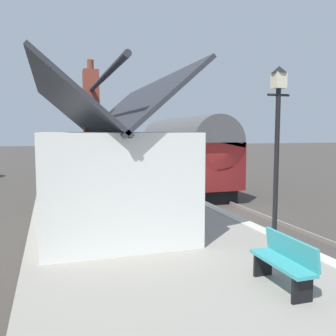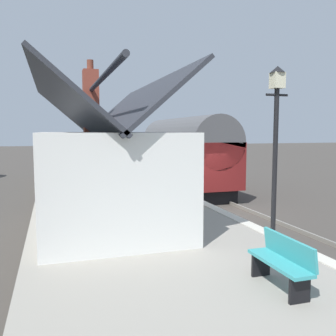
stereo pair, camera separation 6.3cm
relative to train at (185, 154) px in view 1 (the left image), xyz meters
name	(u,v)px [view 1 (the left image)]	position (x,y,z in m)	size (l,w,h in m)	color
ground_plane	(213,213)	(-5.90, 0.90, -2.22)	(160.00, 160.00, 0.00)	#423D38
platform	(118,210)	(-5.90, 4.99, -1.79)	(32.00, 6.19, 0.85)	gray
platform_edge_coping	(188,195)	(-5.90, 2.08, -1.36)	(32.00, 0.36, 0.02)	beige
rail_near	(246,209)	(-5.90, -0.72, -2.15)	(52.00, 0.08, 0.14)	gray
rail_far	(217,212)	(-5.90, 0.72, -2.15)	(52.00, 0.08, 0.14)	gray
train	(185,154)	(0.00, 0.00, 0.00)	(9.56, 2.73, 4.32)	black
station_building	(101,170)	(-8.45, 5.96, 0.09)	(8.48, 3.82, 5.29)	white
bench_platform_end	(119,171)	(0.14, 3.84, -0.89)	(1.41, 0.48, 0.88)	teal
bench_by_lamp	(111,165)	(3.51, 3.75, -0.89)	(1.40, 0.44, 0.88)	teal
bench_mid_platform	(284,261)	(-14.82, 3.74, -0.89)	(1.40, 0.45, 0.88)	teal
bench_near_building	(131,177)	(-3.02, 3.85, -0.89)	(1.41, 0.47, 0.88)	teal
planter_edge_far	(68,184)	(-3.54, 6.78, -0.99)	(0.48, 0.48, 0.74)	black
planter_bench_left	(72,168)	(3.31, 6.23, -0.96)	(0.49, 0.49, 0.78)	gray
planter_edge_near	(196,195)	(-8.08, 2.61, -0.95)	(0.45, 0.45, 0.77)	#9E5138
planter_corner_building	(158,191)	(-6.01, 3.40, -1.11)	(0.96, 0.32, 0.55)	gray
lamp_post_platform	(277,127)	(-13.42, 2.99, 1.38)	(0.32, 0.50, 3.98)	black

